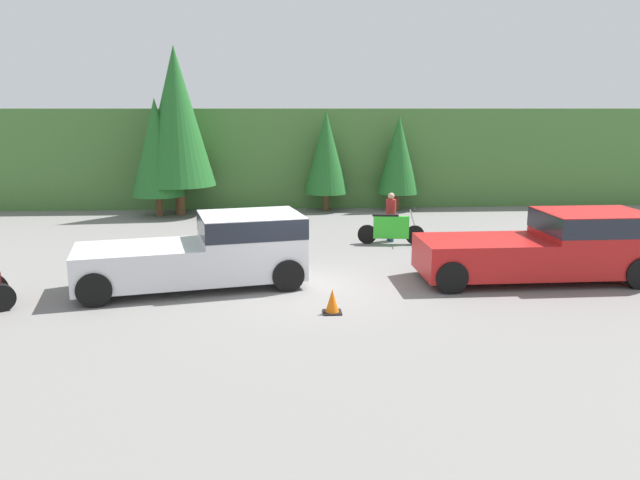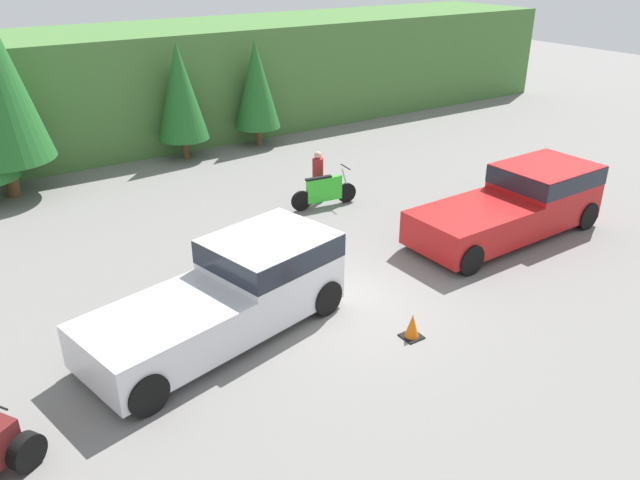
# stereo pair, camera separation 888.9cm
# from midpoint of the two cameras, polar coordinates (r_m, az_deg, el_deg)

# --- Properties ---
(ground_plane) EXTENTS (80.00, 80.00, 0.00)m
(ground_plane) POSITION_cam_midpoint_polar(r_m,az_deg,el_deg) (14.36, -15.30, -0.22)
(ground_plane) COLOR slate
(hillside_backdrop) EXTENTS (44.00, 6.00, 4.46)m
(hillside_backdrop) POSITION_cam_midpoint_polar(r_m,az_deg,el_deg) (29.00, -26.91, 15.29)
(hillside_backdrop) COLOR #477538
(hillside_backdrop) RESTS_ON ground_plane
(tree_mid_right) EXTENTS (1.92, 1.92, 4.37)m
(tree_mid_right) POSITION_cam_midpoint_polar(r_m,az_deg,el_deg) (25.59, -22.39, 15.86)
(tree_mid_right) COLOR brown
(tree_mid_right) RESTS_ON ground_plane
(tree_right) EXTENTS (1.84, 1.84, 4.19)m
(tree_right) POSITION_cam_midpoint_polar(r_m,az_deg,el_deg) (26.46, -15.38, 16.84)
(tree_right) COLOR brown
(tree_right) RESTS_ON ground_plane
(pickup_truck_red) EXTENTS (5.97, 2.34, 1.82)m
(pickup_truck_red) POSITION_cam_midpoint_polar(r_m,az_deg,el_deg) (17.43, 4.84, 8.53)
(pickup_truck_red) COLOR red
(pickup_truck_red) RESTS_ON ground_plane
(pickup_truck_second) EXTENTS (5.94, 3.32, 1.82)m
(pickup_truck_second) POSITION_cam_midpoint_polar(r_m,az_deg,el_deg) (14.03, -25.10, 1.92)
(pickup_truck_second) COLOR silver
(pickup_truck_second) RESTS_ON ground_plane
(dirt_bike) EXTENTS (2.23, 0.60, 1.21)m
(dirt_bike) POSITION_cam_midpoint_polar(r_m,az_deg,el_deg) (19.81, -11.91, 8.72)
(dirt_bike) COLOR black
(dirt_bike) RESTS_ON ground_plane
(rider_person) EXTENTS (0.40, 0.40, 1.67)m
(rider_person) POSITION_cam_midpoint_polar(r_m,az_deg,el_deg) (20.12, -12.37, 10.15)
(rider_person) COLOR navy
(rider_person) RESTS_ON ground_plane
(traffic_cone) EXTENTS (0.42, 0.42, 0.55)m
(traffic_cone) POSITION_cam_midpoint_polar(r_m,az_deg,el_deg) (12.86, -10.06, -1.51)
(traffic_cone) COLOR black
(traffic_cone) RESTS_ON ground_plane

